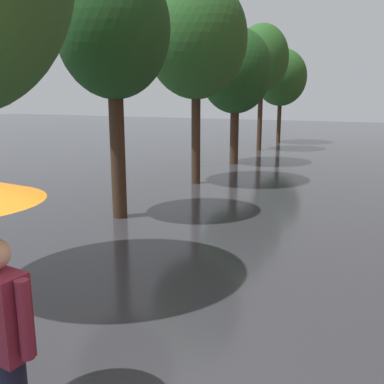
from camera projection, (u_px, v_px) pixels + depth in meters
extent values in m
cylinder|color=#473323|center=(118.00, 152.00, 9.03)|extent=(0.31, 0.31, 2.79)
ellipsoid|color=#235623|center=(113.00, 28.00, 8.49)|extent=(2.24, 2.24, 2.72)
cylinder|color=#473323|center=(196.00, 135.00, 12.50)|extent=(0.26, 0.26, 2.81)
ellipsoid|color=#2D6628|center=(196.00, 38.00, 11.91)|extent=(2.80, 2.80, 3.25)
cylinder|color=#473323|center=(234.00, 134.00, 16.07)|extent=(0.31, 0.31, 2.21)
ellipsoid|color=#235623|center=(236.00, 71.00, 15.57)|extent=(2.56, 2.56, 3.00)
cylinder|color=#473323|center=(260.00, 118.00, 19.79)|extent=(0.22, 0.22, 2.94)
ellipsoid|color=#2D6628|center=(262.00, 58.00, 19.21)|extent=(2.35, 2.35, 2.95)
cylinder|color=#473323|center=(279.00, 121.00, 22.72)|extent=(0.21, 0.21, 2.26)
ellipsoid|color=#2D6628|center=(281.00, 77.00, 22.23)|extent=(2.60, 2.60, 2.87)
cube|color=maroon|center=(1.00, 314.00, 2.97)|extent=(0.43, 0.27, 0.62)
cylinder|color=maroon|center=(25.00, 320.00, 2.83)|extent=(0.09, 0.09, 0.55)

